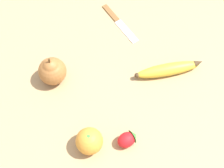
# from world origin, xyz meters

# --- Properties ---
(ground_plane) EXTENTS (3.00, 3.00, 0.00)m
(ground_plane) POSITION_xyz_m (0.00, 0.00, 0.00)
(ground_plane) COLOR tan
(banana) EXTENTS (0.16, 0.15, 0.04)m
(banana) POSITION_xyz_m (-0.03, -0.06, 0.02)
(banana) COLOR gold
(banana) RESTS_ON ground_plane
(orange) EXTENTS (0.07, 0.07, 0.07)m
(orange) POSITION_xyz_m (0.04, 0.24, 0.03)
(orange) COLOR orange
(orange) RESTS_ON ground_plane
(pear) EXTENTS (0.08, 0.08, 0.09)m
(pear) POSITION_xyz_m (0.23, 0.13, 0.04)
(pear) COLOR #A36633
(pear) RESTS_ON ground_plane
(strawberry) EXTENTS (0.06, 0.06, 0.04)m
(strawberry) POSITION_xyz_m (-0.03, 0.18, 0.02)
(strawberry) COLOR red
(strawberry) RESTS_ON ground_plane
(paring_knife) EXTENTS (0.17, 0.09, 0.01)m
(paring_knife) POSITION_xyz_m (0.19, -0.14, 0.00)
(paring_knife) COLOR silver
(paring_knife) RESTS_ON ground_plane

